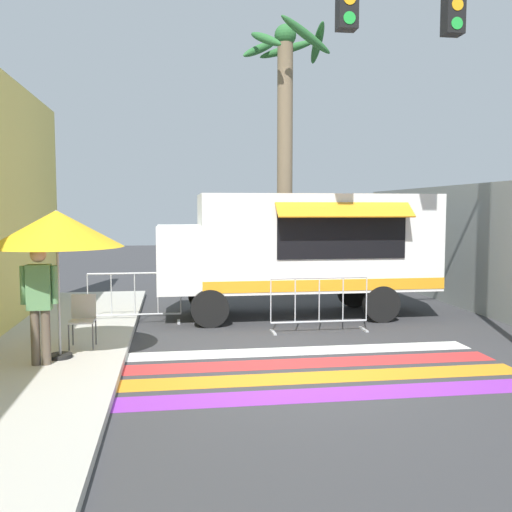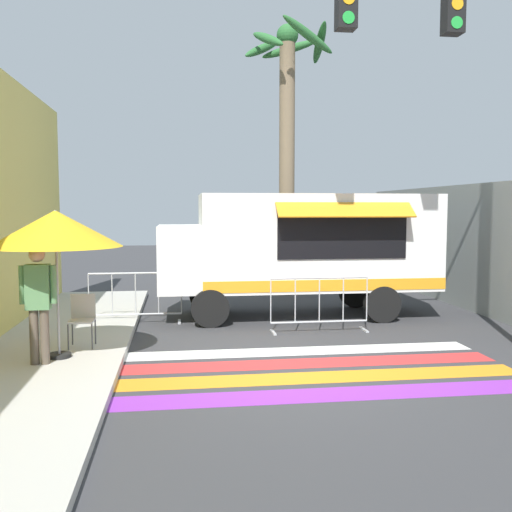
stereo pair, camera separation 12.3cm
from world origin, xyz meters
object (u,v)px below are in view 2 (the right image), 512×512
at_px(folding_chair, 82,315).
at_px(food_truck, 296,245).
at_px(vendor_person, 38,297).
at_px(barricade_front, 319,305).
at_px(barricade_side, 136,298).
at_px(traffic_signal_pole, 458,68).
at_px(patio_umbrella, 56,229).
at_px(palm_tree, 288,125).

bearing_deg(folding_chair, food_truck, 34.89).
bearing_deg(vendor_person, folding_chair, 70.78).
distance_m(folding_chair, barricade_front, 4.47).
relative_size(folding_chair, barricade_side, 0.44).
bearing_deg(barricade_side, traffic_signal_pole, -26.96).
bearing_deg(food_truck, folding_chair, -146.59).
height_order(patio_umbrella, vendor_person, patio_umbrella).
bearing_deg(food_truck, palm_tree, 82.25).
distance_m(food_truck, palm_tree, 4.63).
xyz_separation_m(folding_chair, barricade_front, (4.33, 1.10, -0.11)).
xyz_separation_m(food_truck, barricade_side, (-3.50, -0.37, -1.07)).
relative_size(patio_umbrella, barricade_front, 1.16).
xyz_separation_m(folding_chair, palm_tree, (4.66, 6.15, 4.09)).
bearing_deg(vendor_person, palm_tree, 58.09).
height_order(vendor_person, barricade_side, vendor_person).
distance_m(barricade_front, palm_tree, 6.58).
distance_m(food_truck, traffic_signal_pole, 4.97).
bearing_deg(traffic_signal_pole, barricade_side, 153.04).
bearing_deg(traffic_signal_pole, folding_chair, 175.95).
bearing_deg(food_truck, traffic_signal_pole, -56.96).
relative_size(folding_chair, vendor_person, 0.49).
bearing_deg(barricade_side, patio_umbrella, -106.74).
relative_size(vendor_person, palm_tree, 0.23).
bearing_deg(folding_chair, palm_tree, 54.35).
bearing_deg(patio_umbrella, palm_tree, 54.50).
height_order(traffic_signal_pole, barricade_front, traffic_signal_pole).
xyz_separation_m(vendor_person, palm_tree, (5.10, 7.22, 3.61)).
relative_size(patio_umbrella, folding_chair, 2.63).
xyz_separation_m(patio_umbrella, palm_tree, (4.90, 6.87, 2.63)).
height_order(food_truck, folding_chair, food_truck).
bearing_deg(traffic_signal_pole, vendor_person, -174.69).
bearing_deg(barricade_front, vendor_person, -155.57).
xyz_separation_m(food_truck, traffic_signal_pole, (2.09, -3.21, 3.17)).
relative_size(patio_umbrella, palm_tree, 0.30).
height_order(food_truck, palm_tree, palm_tree).
bearing_deg(folding_chair, vendor_person, -111.07).
height_order(barricade_side, palm_tree, palm_tree).
distance_m(food_truck, barricade_side, 3.68).
xyz_separation_m(barricade_side, palm_tree, (3.96, 3.75, 4.20)).
relative_size(food_truck, traffic_signal_pole, 0.92).
bearing_deg(folding_chair, barricade_front, 15.70).
bearing_deg(patio_umbrella, traffic_signal_pole, 2.39).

